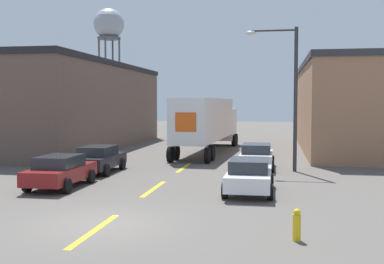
% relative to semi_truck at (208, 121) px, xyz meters
% --- Properties ---
extents(ground_plane, '(160.00, 160.00, 0.00)m').
position_rel_semi_truck_xyz_m(ground_plane, '(-0.21, -21.33, -2.36)').
color(ground_plane, '#56514C').
extents(road_centerline, '(0.20, 17.43, 0.01)m').
position_rel_semi_truck_xyz_m(road_centerline, '(-0.21, -15.27, -2.36)').
color(road_centerline, yellow).
rests_on(road_centerline, ground_plane).
extents(warehouse_left, '(12.53, 23.52, 6.90)m').
position_rel_semi_truck_xyz_m(warehouse_left, '(-13.52, 2.14, 1.09)').
color(warehouse_left, brown).
rests_on(warehouse_left, ground_plane).
extents(warehouse_right, '(11.10, 22.10, 6.73)m').
position_rel_semi_truck_xyz_m(warehouse_right, '(12.39, 4.36, 1.01)').
color(warehouse_right, '#9E7051').
rests_on(warehouse_right, ground_plane).
extents(semi_truck, '(3.30, 14.76, 3.97)m').
position_rel_semi_truck_xyz_m(semi_truck, '(0.00, 0.00, 0.00)').
color(semi_truck, silver).
rests_on(semi_truck, ground_plane).
extents(parked_car_left_near, '(1.95, 4.16, 1.41)m').
position_rel_semi_truck_xyz_m(parked_car_left_near, '(-4.29, -15.66, -1.62)').
color(parked_car_left_near, maroon).
rests_on(parked_car_left_near, ground_plane).
extents(parked_car_left_far, '(1.95, 4.16, 1.41)m').
position_rel_semi_truck_xyz_m(parked_car_left_far, '(-4.29, -11.07, -1.62)').
color(parked_car_left_far, black).
rests_on(parked_car_left_far, ground_plane).
extents(parked_car_right_mid, '(1.95, 4.16, 1.41)m').
position_rel_semi_truck_xyz_m(parked_car_right_mid, '(3.88, -8.28, -1.62)').
color(parked_car_right_mid, silver).
rests_on(parked_car_right_mid, ground_plane).
extents(parked_car_right_near, '(1.95, 4.16, 1.41)m').
position_rel_semi_truck_xyz_m(parked_car_right_near, '(3.88, -15.56, -1.62)').
color(parked_car_right_near, silver).
rests_on(parked_car_right_near, ground_plane).
extents(water_tower, '(4.63, 4.63, 17.96)m').
position_rel_semi_truck_xyz_m(water_tower, '(-20.29, 35.48, 12.85)').
color(water_tower, '#47474C').
rests_on(water_tower, ground_plane).
extents(street_lamp, '(2.77, 0.32, 7.68)m').
position_rel_semi_truck_xyz_m(street_lamp, '(5.60, -8.89, 2.14)').
color(street_lamp, '#2D2D30').
rests_on(street_lamp, ground_plane).
extents(fire_hydrant, '(0.22, 0.22, 0.87)m').
position_rel_semi_truck_xyz_m(fire_hydrant, '(5.50, -22.13, -1.93)').
color(fire_hydrant, gold).
rests_on(fire_hydrant, ground_plane).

